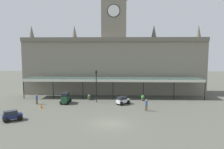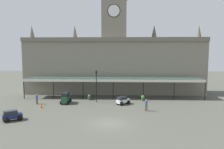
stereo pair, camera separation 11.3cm
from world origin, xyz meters
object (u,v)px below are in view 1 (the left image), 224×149
(pedestrian_near_entrance, at_px, (146,105))
(car_navy_estate, at_px, (12,116))
(victorian_lamppost, at_px, (96,83))
(pedestrian_beside_cars, at_px, (37,99))
(car_white_estate, at_px, (123,101))
(traffic_cone, at_px, (41,106))
(planter_forecourt_centre, at_px, (143,98))
(planter_by_canopy, at_px, (89,97))
(car_green_van, at_px, (66,99))

(pedestrian_near_entrance, bearing_deg, car_navy_estate, -163.98)
(victorian_lamppost, bearing_deg, pedestrian_near_entrance, -33.88)
(pedestrian_beside_cars, bearing_deg, car_white_estate, 1.52)
(car_navy_estate, relative_size, traffic_cone, 3.33)
(pedestrian_near_entrance, bearing_deg, planter_forecourt_centre, 87.95)
(pedestrian_near_entrance, height_order, planter_by_canopy, pedestrian_near_entrance)
(car_white_estate, distance_m, pedestrian_near_entrance, 5.01)
(car_green_van, distance_m, pedestrian_near_entrance, 13.29)
(pedestrian_near_entrance, xyz_separation_m, traffic_cone, (-15.61, 1.09, -0.55))
(car_green_van, distance_m, traffic_cone, 4.25)
(car_white_estate, height_order, planter_by_canopy, car_white_estate)
(car_white_estate, distance_m, victorian_lamppost, 5.37)
(victorian_lamppost, bearing_deg, planter_forecourt_centre, 8.91)
(car_green_van, relative_size, pedestrian_beside_cars, 1.44)
(car_green_van, bearing_deg, traffic_cone, -134.58)
(car_navy_estate, height_order, pedestrian_near_entrance, pedestrian_near_entrance)
(car_navy_estate, xyz_separation_m, planter_forecourt_centre, (17.22, 11.27, -0.07))
(car_navy_estate, bearing_deg, victorian_lamppost, 47.13)
(car_navy_estate, bearing_deg, planter_by_canopy, 55.90)
(car_green_van, height_order, victorian_lamppost, victorian_lamppost)
(car_navy_estate, relative_size, pedestrian_beside_cars, 1.45)
(pedestrian_beside_cars, xyz_separation_m, planter_forecourt_centre, (17.40, 2.99, -0.42))
(car_green_van, distance_m, car_navy_estate, 9.97)
(car_white_estate, xyz_separation_m, pedestrian_beside_cars, (-13.90, -0.37, 0.34))
(car_white_estate, height_order, victorian_lamppost, victorian_lamppost)
(car_navy_estate, height_order, victorian_lamppost, victorian_lamppost)
(traffic_cone, bearing_deg, car_white_estate, 12.27)
(car_navy_estate, relative_size, victorian_lamppost, 0.45)
(planter_by_canopy, bearing_deg, planter_forecourt_centre, -2.07)
(car_white_estate, relative_size, pedestrian_near_entrance, 1.43)
(car_white_estate, bearing_deg, car_navy_estate, -147.75)
(car_white_estate, distance_m, planter_forecourt_centre, 4.38)
(pedestrian_beside_cars, height_order, victorian_lamppost, victorian_lamppost)
(car_green_van, xyz_separation_m, planter_by_canopy, (3.52, 2.64, -0.32))
(traffic_cone, bearing_deg, car_navy_estate, -102.98)
(car_green_van, height_order, car_white_estate, car_green_van)
(car_navy_estate, height_order, traffic_cone, car_navy_estate)
(pedestrian_beside_cars, distance_m, traffic_cone, 2.85)
(car_navy_estate, height_order, pedestrian_beside_cars, pedestrian_beside_cars)
(pedestrian_near_entrance, bearing_deg, pedestrian_beside_cars, 168.79)
(planter_forecourt_centre, bearing_deg, pedestrian_near_entrance, -92.05)
(car_white_estate, distance_m, car_navy_estate, 16.21)
(traffic_cone, xyz_separation_m, planter_by_canopy, (6.49, 5.64, 0.13))
(car_navy_estate, xyz_separation_m, victorian_lamppost, (9.31, 10.03, 2.75))
(pedestrian_beside_cars, bearing_deg, victorian_lamppost, 10.44)
(planter_forecourt_centre, distance_m, planter_by_canopy, 9.36)
(car_white_estate, bearing_deg, victorian_lamppost, 162.55)
(car_navy_estate, bearing_deg, pedestrian_beside_cars, 91.30)
(victorian_lamppost, bearing_deg, pedestrian_beside_cars, -169.56)
(pedestrian_near_entrance, height_order, traffic_cone, pedestrian_near_entrance)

